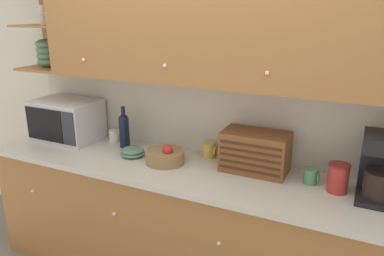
% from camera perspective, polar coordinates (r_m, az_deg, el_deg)
% --- Properties ---
extents(ground_plane, '(24.00, 24.00, 0.00)m').
position_cam_1_polar(ground_plane, '(3.39, 1.78, -18.87)').
color(ground_plane, slate).
extents(wall_back, '(5.52, 0.06, 2.60)m').
position_cam_1_polar(wall_back, '(2.84, 2.28, 3.05)').
color(wall_back, silver).
rests_on(wall_back, ground_plane).
extents(counter_unit, '(3.14, 0.69, 0.96)m').
position_cam_1_polar(counter_unit, '(2.87, -0.89, -14.73)').
color(counter_unit, '#A36B38').
rests_on(counter_unit, ground_plane).
extents(backsplash_panel, '(3.12, 0.01, 0.58)m').
position_cam_1_polar(backsplash_panel, '(2.82, 1.97, 1.81)').
color(backsplash_panel, beige).
rests_on(backsplash_panel, counter_unit).
extents(upper_cabinets, '(3.12, 0.38, 0.73)m').
position_cam_1_polar(upper_cabinets, '(2.49, 3.90, 14.92)').
color(upper_cabinets, '#A36B38').
rests_on(upper_cabinets, backsplash_panel).
extents(microwave, '(0.54, 0.38, 0.34)m').
position_cam_1_polar(microwave, '(3.32, -18.58, 1.20)').
color(microwave, silver).
rests_on(microwave, counter_unit).
extents(mug_patterned_third, '(0.10, 0.09, 0.10)m').
position_cam_1_polar(mug_patterned_third, '(3.18, -11.71, -1.19)').
color(mug_patterned_third, silver).
rests_on(mug_patterned_third, counter_unit).
extents(wine_bottle, '(0.08, 0.08, 0.34)m').
position_cam_1_polar(wine_bottle, '(3.01, -10.31, -0.14)').
color(wine_bottle, black).
rests_on(wine_bottle, counter_unit).
extents(bowl_stack_on_counter, '(0.18, 0.18, 0.07)m').
position_cam_1_polar(bowl_stack_on_counter, '(2.85, -9.02, -3.60)').
color(bowl_stack_on_counter, slate).
rests_on(bowl_stack_on_counter, counter_unit).
extents(fruit_basket, '(0.28, 0.28, 0.15)m').
position_cam_1_polar(fruit_basket, '(2.70, -4.10, -4.32)').
color(fruit_basket, '#937047').
rests_on(fruit_basket, counter_unit).
extents(mug, '(0.11, 0.09, 0.11)m').
position_cam_1_polar(mug, '(2.80, 2.68, -3.33)').
color(mug, gold).
rests_on(mug, counter_unit).
extents(bread_box, '(0.44, 0.26, 0.28)m').
position_cam_1_polar(bread_box, '(2.57, 9.59, -3.58)').
color(bread_box, brown).
rests_on(bread_box, counter_unit).
extents(mug_blue_second, '(0.10, 0.09, 0.10)m').
position_cam_1_polar(mug_blue_second, '(2.50, 17.67, -7.01)').
color(mug_blue_second, '#4C845B').
rests_on(mug_blue_second, counter_unit).
extents(storage_canister, '(0.13, 0.13, 0.18)m').
position_cam_1_polar(storage_canister, '(2.44, 21.36, -7.09)').
color(storage_canister, '#B22D28').
rests_on(storage_canister, counter_unit).
extents(coffee_maker, '(0.23, 0.27, 0.40)m').
position_cam_1_polar(coffee_maker, '(2.40, 26.93, -5.21)').
color(coffee_maker, black).
rests_on(coffee_maker, counter_unit).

